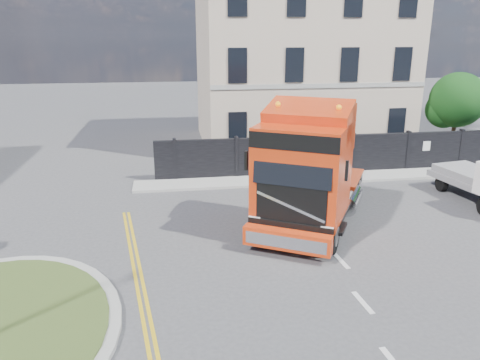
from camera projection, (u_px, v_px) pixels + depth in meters
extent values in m
plane|color=#424244|center=(247.00, 262.00, 14.71)|extent=(120.00, 120.00, 0.00)
cube|color=black|center=(333.00, 155.00, 23.79)|extent=(18.00, 0.25, 2.00)
cube|color=#C1AE9A|center=(297.00, 57.00, 29.53)|extent=(12.00, 10.00, 11.00)
cylinder|color=#382619|center=(453.00, 134.00, 27.81)|extent=(0.24, 0.24, 2.40)
sphere|color=#103814|center=(458.00, 100.00, 27.21)|extent=(3.20, 3.20, 3.20)
sphere|color=#103814|center=(445.00, 109.00, 27.70)|extent=(2.20, 2.20, 2.20)
cube|color=#999993|center=(338.00, 177.00, 23.22)|extent=(20.00, 1.60, 0.12)
cube|color=black|center=(314.00, 196.00, 18.10)|extent=(6.01, 7.62, 0.51)
cube|color=red|center=(303.00, 170.00, 15.85)|extent=(3.95, 3.99, 3.19)
cube|color=red|center=(313.00, 125.00, 16.53)|extent=(2.98, 2.32, 1.60)
cube|color=black|center=(292.00, 168.00, 14.41)|extent=(2.21, 1.31, 1.20)
cube|color=red|center=(287.00, 240.00, 14.77)|extent=(2.67, 1.77, 0.63)
cylinder|color=black|center=(259.00, 225.00, 16.01)|extent=(0.91, 1.21, 1.19)
cylinder|color=gray|center=(259.00, 225.00, 16.01)|extent=(0.68, 0.77, 0.65)
cylinder|color=black|center=(331.00, 236.00, 15.16)|extent=(0.91, 1.21, 1.19)
cylinder|color=gray|center=(331.00, 236.00, 15.16)|extent=(0.68, 0.77, 0.65)
cylinder|color=black|center=(291.00, 190.00, 19.62)|extent=(0.91, 1.21, 1.19)
cylinder|color=gray|center=(291.00, 190.00, 19.62)|extent=(0.68, 0.77, 0.65)
cylinder|color=black|center=(350.00, 197.00, 18.77)|extent=(0.91, 1.21, 1.19)
cylinder|color=gray|center=(350.00, 197.00, 18.77)|extent=(0.68, 0.77, 0.65)
cylinder|color=black|center=(299.00, 181.00, 20.84)|extent=(0.91, 1.21, 1.19)
cylinder|color=gray|center=(299.00, 181.00, 20.84)|extent=(0.68, 0.77, 0.65)
cylinder|color=black|center=(355.00, 187.00, 19.99)|extent=(0.91, 1.21, 1.19)
cylinder|color=gray|center=(355.00, 187.00, 19.99)|extent=(0.68, 0.77, 0.65)
cylinder|color=black|center=(442.00, 184.00, 21.27)|extent=(0.25, 0.71, 0.71)
cylinder|color=black|center=(480.00, 182.00, 21.55)|extent=(0.25, 0.71, 0.71)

